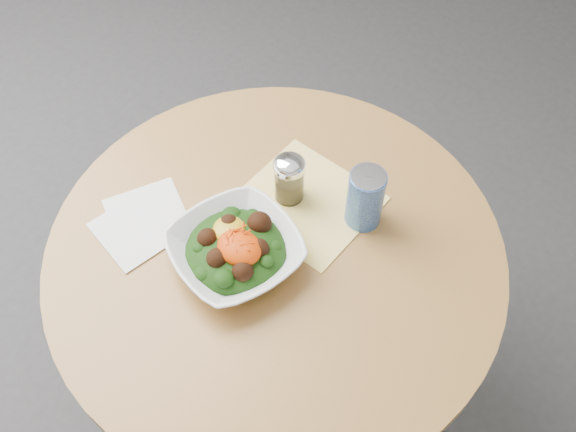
% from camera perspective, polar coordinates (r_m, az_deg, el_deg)
% --- Properties ---
extents(ground, '(6.00, 6.00, 0.00)m').
position_cam_1_polar(ground, '(1.93, -0.78, -14.90)').
color(ground, '#313134').
rests_on(ground, ground).
extents(table, '(0.90, 0.90, 0.75)m').
position_cam_1_polar(table, '(1.43, -1.02, -7.10)').
color(table, black).
rests_on(table, ground).
extents(cloth_napkin, '(0.27, 0.25, 0.00)m').
position_cam_1_polar(cloth_napkin, '(1.32, 1.70, 1.28)').
color(cloth_napkin, yellow).
rests_on(cloth_napkin, table).
extents(paper_napkins, '(0.20, 0.23, 0.00)m').
position_cam_1_polar(paper_napkins, '(1.32, -12.81, -0.50)').
color(paper_napkins, white).
rests_on(paper_napkins, table).
extents(salad_bowl, '(0.30, 0.30, 0.09)m').
position_cam_1_polar(salad_bowl, '(1.22, -4.68, -2.99)').
color(salad_bowl, white).
rests_on(salad_bowl, table).
extents(fork, '(0.08, 0.23, 0.00)m').
position_cam_1_polar(fork, '(1.29, -5.88, -0.64)').
color(fork, black).
rests_on(fork, table).
extents(spice_shaker, '(0.06, 0.06, 0.11)m').
position_cam_1_polar(spice_shaker, '(1.28, 0.10, 3.32)').
color(spice_shaker, silver).
rests_on(spice_shaker, table).
extents(beverage_can, '(0.07, 0.07, 0.14)m').
position_cam_1_polar(beverage_can, '(1.25, 6.87, 1.59)').
color(beverage_can, '#0D2698').
rests_on(beverage_can, table).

